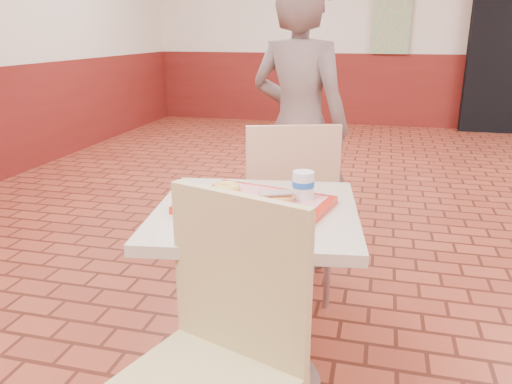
% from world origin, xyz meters
% --- Properties ---
extents(promo_poster, '(0.50, 0.03, 1.20)m').
position_xyz_m(promo_poster, '(-0.60, 4.94, 1.60)').
color(promo_poster, gray).
rests_on(promo_poster, wainscot_band).
extents(main_table, '(0.69, 0.69, 0.73)m').
position_xyz_m(main_table, '(-1.03, -0.85, 0.49)').
color(main_table, beige).
rests_on(main_table, ground).
extents(chair_main_front, '(0.54, 0.54, 0.92)m').
position_xyz_m(chair_main_front, '(-1.01, -1.37, 0.51)').
color(chair_main_front, tan).
rests_on(chair_main_front, ground).
extents(chair_main_back, '(0.53, 0.53, 0.92)m').
position_xyz_m(chair_main_back, '(-1.04, -0.17, 0.51)').
color(chair_main_back, '#DAAC83').
rests_on(chair_main_back, ground).
extents(customer, '(0.66, 0.53, 1.58)m').
position_xyz_m(customer, '(-1.08, 0.31, 0.79)').
color(customer, '#6E5A55').
rests_on(customer, ground).
extents(serving_tray, '(0.47, 0.36, 0.03)m').
position_xyz_m(serving_tray, '(-1.03, -0.85, 0.74)').
color(serving_tray, red).
rests_on(serving_tray, main_table).
extents(ring_donut, '(0.11, 0.11, 0.03)m').
position_xyz_m(ring_donut, '(-1.16, -0.77, 0.77)').
color(ring_donut, '#EAC455').
rests_on(ring_donut, serving_tray).
extents(long_john_donut, '(0.14, 0.11, 0.04)m').
position_xyz_m(long_john_donut, '(-0.96, -0.86, 0.77)').
color(long_john_donut, '#ED9645').
rests_on(long_john_donut, serving_tray).
extents(paper_cup, '(0.08, 0.08, 0.10)m').
position_xyz_m(paper_cup, '(-0.88, -0.78, 0.80)').
color(paper_cup, silver).
rests_on(paper_cup, serving_tray).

